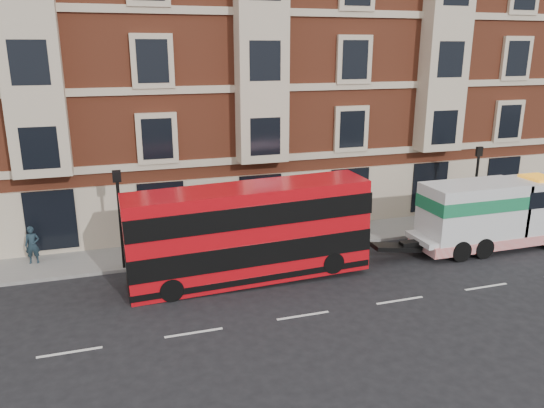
{
  "coord_description": "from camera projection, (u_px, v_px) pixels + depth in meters",
  "views": [
    {
      "loc": [
        -6.35,
        -16.2,
        9.38
      ],
      "look_at": [
        0.09,
        4.0,
        3.12
      ],
      "focal_mm": 35.0,
      "sensor_mm": 36.0,
      "label": 1
    }
  ],
  "objects": [
    {
      "name": "ground",
      "position": [
        303.0,
        316.0,
        19.3
      ],
      "size": [
        120.0,
        120.0,
        0.0
      ],
      "primitive_type": "plane",
      "color": "black",
      "rests_on": "ground"
    },
    {
      "name": "sidewalk",
      "position": [
        249.0,
        244.0,
        26.14
      ],
      "size": [
        90.0,
        3.0,
        0.15
      ],
      "primitive_type": "cube",
      "color": "slate",
      "rests_on": "ground"
    },
    {
      "name": "victorian_terrace",
      "position": [
        221.0,
        35.0,
        30.3
      ],
      "size": [
        45.0,
        12.0,
        20.4
      ],
      "color": "brown",
      "rests_on": "ground"
    },
    {
      "name": "lamp_post_west",
      "position": [
        120.0,
        212.0,
        22.46
      ],
      "size": [
        0.35,
        0.15,
        4.35
      ],
      "color": "black",
      "rests_on": "sidewalk"
    },
    {
      "name": "lamp_post_east",
      "position": [
        476.0,
        181.0,
        27.71
      ],
      "size": [
        0.35,
        0.15,
        4.35
      ],
      "color": "black",
      "rests_on": "sidewalk"
    },
    {
      "name": "double_decker_bus",
      "position": [
        249.0,
        231.0,
        21.75
      ],
      "size": [
        9.96,
        2.29,
        4.03
      ],
      "color": "red",
      "rests_on": "ground"
    },
    {
      "name": "tow_truck",
      "position": [
        492.0,
        213.0,
        25.37
      ],
      "size": [
        7.97,
        2.36,
        3.32
      ],
      "color": "silver",
      "rests_on": "ground"
    },
    {
      "name": "pedestrian",
      "position": [
        32.0,
        245.0,
        23.43
      ],
      "size": [
        0.64,
        0.44,
        1.71
      ],
      "primitive_type": "imported",
      "rotation": [
        0.0,
        0.0,
        -0.05
      ],
      "color": "#192932",
      "rests_on": "sidewalk"
    }
  ]
}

